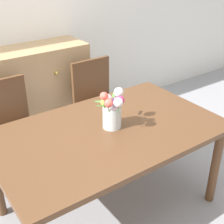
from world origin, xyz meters
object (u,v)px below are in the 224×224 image
Objects in this scene: chair_left at (10,124)px; dresser at (22,98)px; dining_table at (108,139)px; chair_right at (97,99)px; flower_vase at (112,110)px.

chair_left is 0.64× the size of dresser.
dining_table is at bearing -83.23° from dresser.
chair_left is 0.57m from dresser.
chair_left is at bearing -120.67° from dresser.
flower_vase is (-0.41, -0.84, 0.35)m from chair_right.
chair_left is 1.03m from flower_vase.
flower_vase is at bearing -81.51° from dresser.
dining_table is 0.22m from flower_vase.
dining_table is 1.16× the size of dresser.
flower_vase is at bearing 64.10° from chair_right.
chair_right is 0.64× the size of dresser.
dining_table is 0.96m from chair_left.
chair_left is (-0.45, 0.84, -0.13)m from dining_table.
dresser reaches higher than dining_table.
flower_vase is (0.04, 0.00, 0.22)m from dining_table.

